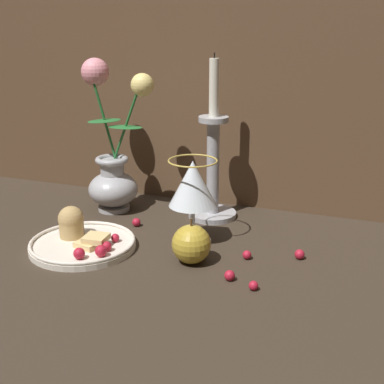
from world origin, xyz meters
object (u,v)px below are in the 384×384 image
candlestick (213,168)px  apple_beside_vase (191,244)px  vase (113,162)px  plate_with_pastries (81,239)px  wine_glass (193,186)px

candlestick → apple_beside_vase: 0.22m
vase → candlestick: bearing=8.4°
plate_with_pastries → wine_glass: bearing=28.5°
plate_with_pastries → candlestick: (0.17, 0.22, 0.09)m
apple_beside_vase → wine_glass: bearing=108.6°
wine_glass → apple_beside_vase: wine_glass is taller
candlestick → vase: bearing=-171.6°
vase → apple_beside_vase: size_ratio=4.00×
plate_with_pastries → apple_beside_vase: apple_beside_vase is taller
candlestick → apple_beside_vase: (0.03, -0.21, -0.07)m
vase → plate_with_pastries: bearing=-79.4°
candlestick → apple_beside_vase: size_ratio=4.18×
vase → plate_with_pastries: size_ratio=1.67×
vase → apple_beside_vase: (0.23, -0.18, -0.07)m
wine_glass → apple_beside_vase: 0.11m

